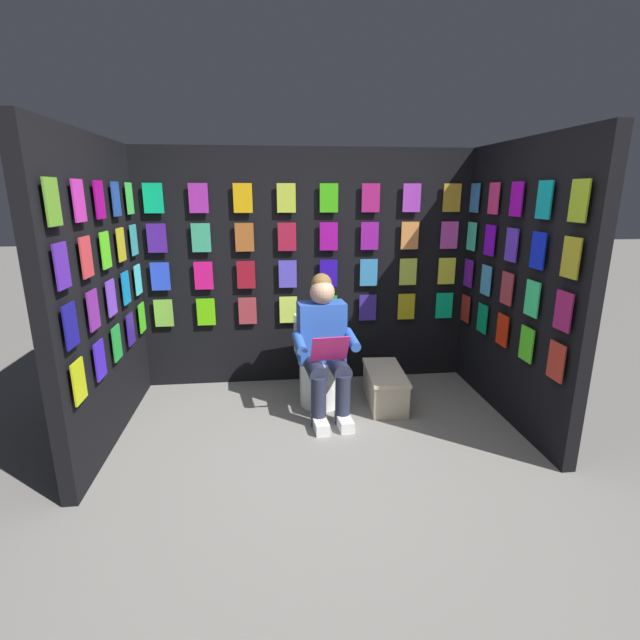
# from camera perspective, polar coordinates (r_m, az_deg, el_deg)

# --- Properties ---
(ground_plane) EXTENTS (30.00, 30.00, 0.00)m
(ground_plane) POSITION_cam_1_polar(r_m,az_deg,el_deg) (3.19, 1.69, -19.96)
(ground_plane) COLOR gray
(display_wall_back) EXTENTS (3.24, 0.14, 2.24)m
(display_wall_back) POSITION_cam_1_polar(r_m,az_deg,el_deg) (4.54, -1.55, 6.28)
(display_wall_back) COLOR black
(display_wall_back) RESTS_ON ground
(display_wall_left) EXTENTS (0.14, 1.84, 2.24)m
(display_wall_left) POSITION_cam_1_polar(r_m,az_deg,el_deg) (4.09, 23.00, 4.05)
(display_wall_left) COLOR black
(display_wall_left) RESTS_ON ground
(display_wall_right) EXTENTS (0.14, 1.84, 2.24)m
(display_wall_right) POSITION_cam_1_polar(r_m,az_deg,el_deg) (3.78, -25.44, 2.93)
(display_wall_right) COLOR black
(display_wall_right) RESTS_ON ground
(toilet) EXTENTS (0.42, 0.57, 0.77)m
(toilet) POSITION_cam_1_polar(r_m,az_deg,el_deg) (4.21, -0.08, -5.70)
(toilet) COLOR white
(toilet) RESTS_ON ground
(person_reading) EXTENTS (0.55, 0.71, 1.19)m
(person_reading) POSITION_cam_1_polar(r_m,az_deg,el_deg) (3.91, 0.52, -3.13)
(person_reading) COLOR blue
(person_reading) RESTS_ON ground
(comic_longbox_near) EXTENTS (0.36, 0.71, 0.31)m
(comic_longbox_near) POSITION_cam_1_polar(r_m,az_deg,el_deg) (4.26, 7.94, -8.10)
(comic_longbox_near) COLOR beige
(comic_longbox_near) RESTS_ON ground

